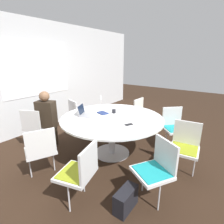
{
  "coord_description": "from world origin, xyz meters",
  "views": [
    {
      "loc": [
        -2.5,
        -1.79,
        1.83
      ],
      "look_at": [
        0.0,
        0.0,
        0.86
      ],
      "focal_mm": 28.0,
      "sensor_mm": 36.0,
      "label": 1
    }
  ],
  "objects": [
    {
      "name": "person_0",
      "position": [
        -0.54,
        1.25,
        0.7
      ],
      "size": [
        0.35,
        0.42,
        1.19
      ],
      "rotation": [
        0.0,
        0.0,
        5.13
      ],
      "color": "#2D2319",
      "rests_on": "ground_plane"
    },
    {
      "name": "chair_2",
      "position": [
        -1.24,
        -0.4,
        0.5
      ],
      "size": [
        0.53,
        0.52,
        0.84
      ],
      "rotation": [
        0.0,
        0.0,
        6.55
      ],
      "color": "silver",
      "rests_on": "ground_plane"
    },
    {
      "name": "ground_plane",
      "position": [
        0.0,
        0.0,
        0.0
      ],
      "size": [
        16.0,
        16.0,
        0.0
      ],
      "primitive_type": "plane",
      "color": "black"
    },
    {
      "name": "chair_5",
      "position": [
        0.95,
        -0.89,
        0.5
      ],
      "size": [
        0.61,
        0.61,
        0.84
      ],
      "rotation": [
        0.0,
        0.0,
        8.62
      ],
      "color": "silver",
      "rests_on": "ground_plane"
    },
    {
      "name": "handbag",
      "position": [
        -0.99,
        -0.92,
        0.14
      ],
      "size": [
        0.36,
        0.16,
        0.28
      ],
      "color": "black",
      "rests_on": "ground_plane"
    },
    {
      "name": "spiral_notebook",
      "position": [
        0.07,
        0.28,
        0.77
      ],
      "size": [
        0.21,
        0.25,
        0.02
      ],
      "color": "navy",
      "rests_on": "conference_table"
    },
    {
      "name": "wall_back",
      "position": [
        0.0,
        2.3,
        1.35
      ],
      "size": [
        8.0,
        0.07,
        2.7
      ],
      "color": "silver",
      "rests_on": "ground_plane"
    },
    {
      "name": "chair_3",
      "position": [
        -0.62,
        -1.14,
        0.5
      ],
      "size": [
        0.59,
        0.59,
        0.84
      ],
      "rotation": [
        0.0,
        0.0,
        7.31
      ],
      "color": "silver",
      "rests_on": "ground_plane"
    },
    {
      "name": "chair_1",
      "position": [
        -1.21,
        0.47,
        0.5
      ],
      "size": [
        0.57,
        0.56,
        0.84
      ],
      "rotation": [
        0.0,
        0.0,
        5.86
      ],
      "color": "silver",
      "rests_on": "ground_plane"
    },
    {
      "name": "chair_4",
      "position": [
        0.22,
        -1.28,
        0.5
      ],
      "size": [
        0.47,
        0.49,
        0.84
      ],
      "rotation": [
        0.0,
        0.0,
        7.97
      ],
      "color": "silver",
      "rests_on": "ground_plane"
    },
    {
      "name": "chair_0",
      "position": [
        -0.71,
        1.43,
        0.5
      ],
      "size": [
        0.56,
        0.57,
        0.84
      ],
      "rotation": [
        0.0,
        0.0,
        5.13
      ],
      "color": "silver",
      "rests_on": "ground_plane"
    },
    {
      "name": "chair_6",
      "position": [
        1.3,
        -0.01,
        0.5
      ],
      "size": [
        0.46,
        0.44,
        0.84
      ],
      "rotation": [
        0.0,
        0.0,
        9.37
      ],
      "color": "silver",
      "rests_on": "ground_plane"
    },
    {
      "name": "laptop",
      "position": [
        -0.22,
        0.5,
        0.81
      ],
      "size": [
        0.36,
        0.34,
        0.21
      ],
      "rotation": [
        0.0,
        0.0,
        0.42
      ],
      "color": "#99999E",
      "rests_on": "conference_table"
    },
    {
      "name": "cell_phone",
      "position": [
        -0.15,
        -0.45,
        0.76
      ],
      "size": [
        0.16,
        0.12,
        0.01
      ],
      "color": "black",
      "rests_on": "conference_table"
    },
    {
      "name": "coffee_cup",
      "position": [
        0.23,
        0.12,
        0.79
      ],
      "size": [
        0.07,
        0.07,
        0.08
      ],
      "color": "black",
      "rests_on": "conference_table"
    },
    {
      "name": "chair_7",
      "position": [
        0.96,
        0.88,
        0.5
      ],
      "size": [
        0.61,
        0.6,
        0.84
      ],
      "rotation": [
        0.0,
        0.0,
        10.12
      ],
      "color": "silver",
      "rests_on": "ground_plane"
    },
    {
      "name": "conference_table",
      "position": [
        0.0,
        0.0,
        0.66
      ],
      "size": [
        1.9,
        1.9,
        0.76
      ],
      "color": "#B7B7BC",
      "rests_on": "ground_plane"
    },
    {
      "name": "chair_8",
      "position": [
        0.32,
        1.26,
        0.5
      ],
      "size": [
        0.53,
        0.54,
        0.84
      ],
      "rotation": [
        0.0,
        0.0,
        10.69
      ],
      "color": "silver",
      "rests_on": "ground_plane"
    }
  ]
}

